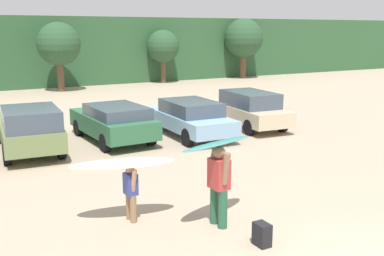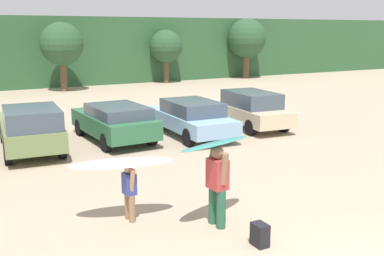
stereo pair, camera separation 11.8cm
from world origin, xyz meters
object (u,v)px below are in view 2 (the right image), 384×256
at_px(parked_car_champagne, 249,108).
at_px(backpack_dropped, 260,235).
at_px(person_child, 129,189).
at_px(person_adult, 217,182).
at_px(parked_car_forest_green, 115,121).
at_px(parked_car_olive_green, 31,127).
at_px(surfboard_white, 121,163).
at_px(surfboard_teal, 216,144).
at_px(parked_car_sky_blue, 190,117).

bearing_deg(parked_car_champagne, backpack_dropped, 150.40).
bearing_deg(person_child, person_adult, 140.75).
height_order(person_adult, person_child, person_adult).
bearing_deg(backpack_dropped, parked_car_champagne, 55.65).
xyz_separation_m(parked_car_champagne, person_adult, (-6.50, -7.99, 0.18)).
height_order(person_child, backpack_dropped, person_child).
xyz_separation_m(person_child, backpack_dropped, (1.74, -2.31, -0.49)).
xyz_separation_m(person_adult, person_child, (-1.51, 1.13, -0.26)).
xyz_separation_m(parked_car_forest_green, parked_car_champagne, (5.85, -0.28, 0.04)).
xyz_separation_m(parked_car_olive_green, person_child, (0.85, -6.97, -0.14)).
bearing_deg(parked_car_forest_green, surfboard_white, 159.68).
bearing_deg(parked_car_champagne, person_adult, 145.61).
relative_size(parked_car_champagne, person_adult, 2.82).
relative_size(parked_car_forest_green, surfboard_white, 1.93).
height_order(parked_car_forest_green, surfboard_teal, surfboard_teal).
bearing_deg(surfboard_white, backpack_dropped, 143.09).
xyz_separation_m(parked_car_sky_blue, parked_car_champagne, (2.98, 0.30, 0.05)).
bearing_deg(person_child, surfboard_teal, 143.40).
bearing_deg(parked_car_forest_green, person_child, 160.83).
height_order(parked_car_olive_green, person_child, parked_car_olive_green).
xyz_separation_m(parked_car_forest_green, person_child, (-2.16, -7.15, -0.04)).
bearing_deg(surfboard_teal, parked_car_sky_blue, -131.14).
distance_m(surfboard_white, backpack_dropped, 3.21).
distance_m(person_adult, surfboard_teal, 0.79).
relative_size(parked_car_sky_blue, surfboard_teal, 2.39).
bearing_deg(parked_car_olive_green, parked_car_forest_green, -82.26).
distance_m(person_child, backpack_dropped, 2.94).
height_order(parked_car_forest_green, person_child, parked_car_forest_green).
distance_m(parked_car_champagne, person_child, 10.55).
bearing_deg(parked_car_forest_green, backpack_dropped, 175.13).
bearing_deg(surfboard_white, parked_car_forest_green, -93.40).
height_order(parked_car_forest_green, backpack_dropped, parked_car_forest_green).
distance_m(parked_car_olive_green, person_child, 7.02).
distance_m(parked_car_forest_green, person_child, 7.47).
relative_size(surfboard_teal, surfboard_white, 0.88).
height_order(parked_car_olive_green, parked_car_forest_green, parked_car_olive_green).
relative_size(parked_car_olive_green, backpack_dropped, 10.80).
relative_size(parked_car_forest_green, parked_car_champagne, 0.91).
xyz_separation_m(parked_car_champagne, surfboard_white, (-8.16, -6.81, 0.50)).
bearing_deg(backpack_dropped, person_adult, 100.91).
distance_m(parked_car_forest_green, backpack_dropped, 9.48).
bearing_deg(parked_car_champagne, parked_car_olive_green, 94.08).
bearing_deg(parked_car_olive_green, parked_car_sky_blue, -89.57).
bearing_deg(person_child, parked_car_sky_blue, -130.11).
relative_size(parked_car_forest_green, person_adult, 2.58).
height_order(parked_car_sky_blue, surfboard_white, parked_car_sky_blue).
relative_size(person_child, surfboard_teal, 0.62).
bearing_deg(parked_car_olive_green, surfboard_teal, -159.15).
distance_m(parked_car_olive_green, parked_car_forest_green, 3.02).
bearing_deg(surfboard_white, parked_car_champagne, -125.56).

